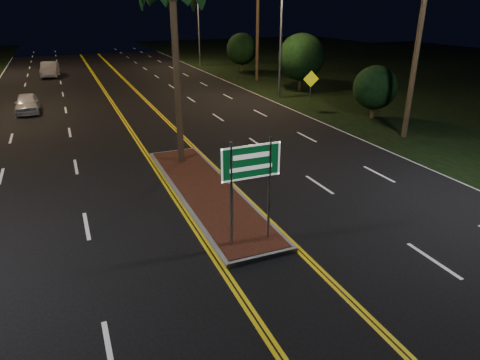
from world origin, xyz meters
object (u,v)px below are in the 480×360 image
streetlight_right_mid (277,20)px  shrub_near (375,88)px  shrub_mid (301,57)px  car_near (27,102)px  streetlight_right_far (195,14)px  highway_sign (251,172)px  shrub_far (242,49)px  warning_sign (311,84)px  median_island (206,191)px  car_far (49,68)px

streetlight_right_mid → shrub_near: streetlight_right_mid is taller
streetlight_right_mid → shrub_mid: size_ratio=1.95×
shrub_near → car_near: size_ratio=0.77×
streetlight_right_far → shrub_mid: (3.39, -18.00, -2.93)m
shrub_near → shrub_mid: (0.50, 10.00, 0.78)m
streetlight_right_mid → car_near: (-17.45, 2.27, -4.94)m
highway_sign → shrub_far: (13.80, 33.20, -0.07)m
shrub_mid → car_near: (-20.83, 0.27, -2.01)m
highway_sign → warning_sign: (11.15, 14.94, -0.69)m
shrub_near → warning_sign: bearing=122.1°
highway_sign → warning_sign: bearing=53.3°
median_island → shrub_mid: size_ratio=2.22×
highway_sign → car_far: 37.85m
warning_sign → streetlight_right_far: bearing=102.2°
shrub_far → car_far: size_ratio=0.80×
warning_sign → shrub_far: bearing=92.7°
streetlight_right_mid → car_far: size_ratio=1.82×
median_island → car_near: size_ratio=2.39×
warning_sign → shrub_near: bearing=-46.9°
streetlight_right_mid → shrub_far: streetlight_right_mid is taller
car_near → warning_sign: 19.16m
median_island → car_near: 18.58m
shrub_near → car_far: (-18.81, 26.24, -1.12)m
shrub_mid → car_near: 20.93m
shrub_mid → shrub_far: shrub_mid is taller
median_island → streetlight_right_mid: (10.61, 15.00, 5.57)m
streetlight_right_mid → car_far: (-15.92, 18.24, -4.83)m
median_island → car_far: 33.67m
streetlight_right_mid → car_near: size_ratio=2.10×
median_island → shrub_far: (13.80, 29.00, 2.25)m
median_island → highway_sign: 4.80m
car_far → warning_sign: size_ratio=1.89×
streetlight_right_far → car_far: (-15.92, -1.76, -4.83)m
streetlight_right_far → streetlight_right_mid: bearing=-90.0°
highway_sign → car_far: highway_sign is taller
highway_sign → car_near: highway_sign is taller
highway_sign → streetlight_right_far: 40.74m
streetlight_right_far → shrub_near: size_ratio=2.73×
shrub_far → car_far: (-19.11, 4.24, -1.51)m
shrub_far → car_near: bearing=-150.4°
highway_sign → car_near: size_ratio=0.75×
car_far → streetlight_right_far: bearing=11.2°
shrub_mid → car_far: bearing=139.9°
streetlight_right_mid → shrub_mid: 4.90m
shrub_mid → car_far: shrub_mid is taller
streetlight_right_mid → shrub_far: (3.19, 14.00, -3.32)m
median_island → shrub_near: size_ratio=3.11×
streetlight_right_mid → shrub_mid: bearing=30.6°
shrub_near → car_near: bearing=153.2°
warning_sign → highway_sign: bearing=-115.8°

